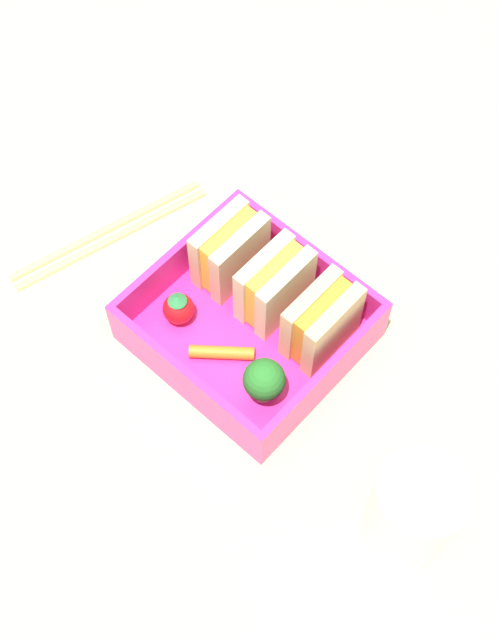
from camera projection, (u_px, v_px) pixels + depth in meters
The scene contains 11 objects.
ground_plane at pixel (249, 341), 72.57cm from camera, with size 120.00×120.00×2.00cm, color #BCD581.
bento_tray at pixel (249, 332), 71.16cm from camera, with size 16.00×14.92×1.20cm, color #E32B8F.
bento_rim at pixel (249, 317), 68.94cm from camera, with size 16.00×14.92×3.84cm.
sandwich_left at pixel (230, 251), 70.47cm from camera, with size 3.36×5.91×6.14cm.
sandwich_center_left at pixel (275, 286), 68.96cm from camera, with size 3.36×5.91×6.14cm.
sandwich_center at pixel (321, 322), 67.45cm from camera, with size 3.36×5.91×6.14cm.
strawberry_far_left at pixel (178, 308), 69.95cm from camera, with size 2.52×2.52×3.12cm.
carrot_stick_far_left at pixel (223, 353), 69.04cm from camera, with size 1.02×1.02×5.07cm, color orange.
broccoli_floret at pixel (264, 381), 65.58cm from camera, with size 3.21×3.21×4.44cm.
chopstick_pair at pixel (110, 233), 76.00cm from camera, with size 6.50×18.09×0.70cm.
drinking_glass at pixel (413, 512), 60.11cm from camera, with size 6.09×6.09×9.28cm, color white.
Camera 1 is at (22.09, -24.31, 63.73)cm, focal length 50.00 mm.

